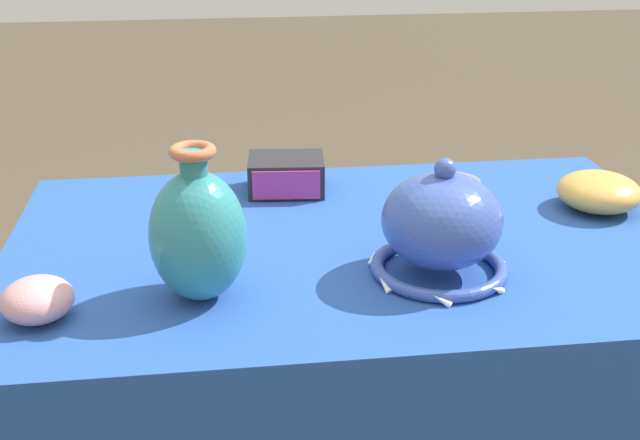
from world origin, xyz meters
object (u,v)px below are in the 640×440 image
at_px(vase_dome_bell, 441,228).
at_px(bowl_shallow_ochre, 599,192).
at_px(mosaic_tile_box, 286,175).
at_px(pot_squat_slate, 453,197).
at_px(bowl_shallow_rose, 37,300).
at_px(vase_tall_bulbous, 198,234).

height_order(vase_dome_bell, bowl_shallow_ochre, vase_dome_bell).
xyz_separation_m(mosaic_tile_box, pot_squat_slate, (0.32, -0.17, -0.00)).
height_order(pot_squat_slate, bowl_shallow_rose, pot_squat_slate).
height_order(mosaic_tile_box, bowl_shallow_ochre, same).
distance_m(vase_tall_bulbous, mosaic_tile_box, 0.49).
height_order(vase_dome_bell, pot_squat_slate, vase_dome_bell).
xyz_separation_m(vase_dome_bell, bowl_shallow_rose, (-0.65, -0.07, -0.05)).
relative_size(vase_tall_bulbous, vase_dome_bell, 1.04).
distance_m(vase_dome_bell, mosaic_tile_box, 0.48).
distance_m(vase_tall_bulbous, pot_squat_slate, 0.58).
relative_size(vase_tall_bulbous, mosaic_tile_box, 1.51).
xyz_separation_m(pot_squat_slate, bowl_shallow_rose, (-0.75, -0.32, -0.00)).
xyz_separation_m(vase_tall_bulbous, vase_dome_bell, (0.40, 0.03, -0.03)).
xyz_separation_m(vase_dome_bell, bowl_shallow_ochre, (0.40, 0.24, -0.05)).
bearing_deg(vase_dome_bell, pot_squat_slate, 69.21).
bearing_deg(bowl_shallow_rose, mosaic_tile_box, 49.10).
distance_m(pot_squat_slate, bowl_shallow_rose, 0.81).
distance_m(mosaic_tile_box, bowl_shallow_rose, 0.65).
xyz_separation_m(pot_squat_slate, bowl_shallow_ochre, (0.30, -0.01, 0.00)).
height_order(vase_tall_bulbous, mosaic_tile_box, vase_tall_bulbous).
height_order(vase_tall_bulbous, vase_dome_bell, vase_tall_bulbous).
bearing_deg(bowl_shallow_rose, vase_dome_bell, 6.38).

